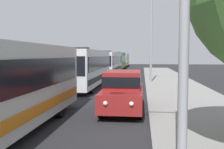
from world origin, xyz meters
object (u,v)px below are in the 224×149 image
object	(u,v)px
bus_rear	(122,59)
streetlamp_mid	(151,25)
bus_second_in_line	(86,67)
bus_fourth_in_line	(117,60)
box_truck_oncoming	(113,59)
white_suv	(123,89)
bus_middle	(108,62)

from	to	relation	value
bus_rear	streetlamp_mid	bearing A→B (deg)	-81.50
bus_rear	streetlamp_mid	distance (m)	36.72
bus_second_in_line	bus_rear	bearing A→B (deg)	90.00
bus_fourth_in_line	box_truck_oncoming	world-z (taller)	bus_fourth_in_line
bus_fourth_in_line	bus_rear	world-z (taller)	same
bus_fourth_in_line	white_suv	bearing A→B (deg)	-84.04
bus_middle	bus_rear	xyz separation A→B (m)	(0.00, 26.07, 0.00)
bus_rear	streetlamp_mid	xyz separation A→B (m)	(5.40, -36.12, 3.79)
bus_second_in_line	bus_rear	distance (m)	39.70
bus_middle	bus_fourth_in_line	world-z (taller)	same
bus_fourth_in_line	box_truck_oncoming	bearing A→B (deg)	98.64
bus_rear	streetlamp_mid	size ratio (longest dim) A/B	1.29
bus_middle	bus_fourth_in_line	size ratio (longest dim) A/B	1.03
streetlamp_mid	box_truck_oncoming	bearing A→B (deg)	100.97
white_suv	box_truck_oncoming	xyz separation A→B (m)	(-7.00, 57.15, 0.67)
streetlamp_mid	bus_second_in_line	bearing A→B (deg)	-146.45
bus_second_in_line	bus_fourth_in_line	xyz separation A→B (m)	(-0.00, 26.73, -0.00)
box_truck_oncoming	bus_second_in_line	bearing A→B (deg)	-86.10
bus_second_in_line	bus_fourth_in_line	distance (m)	26.73
bus_second_in_line	bus_middle	distance (m)	13.63
white_suv	box_truck_oncoming	world-z (taller)	box_truck_oncoming
bus_rear	white_suv	world-z (taller)	bus_rear
bus_second_in_line	bus_fourth_in_line	bearing A→B (deg)	90.00
white_suv	streetlamp_mid	world-z (taller)	streetlamp_mid
bus_second_in_line	bus_rear	size ratio (longest dim) A/B	0.97
bus_rear	bus_middle	bearing A→B (deg)	-90.00
box_truck_oncoming	bus_rear	bearing A→B (deg)	-69.36
streetlamp_mid	white_suv	bearing A→B (deg)	-97.89
bus_second_in_line	streetlamp_mid	world-z (taller)	streetlamp_mid
bus_second_in_line	bus_rear	world-z (taller)	same
bus_fourth_in_line	bus_rear	distance (m)	12.97
bus_fourth_in_line	white_suv	xyz separation A→B (m)	(3.70, -35.42, -0.66)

